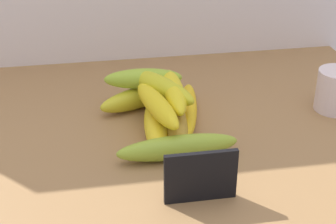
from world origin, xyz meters
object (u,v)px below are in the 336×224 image
banana_3 (176,123)px  banana_6 (161,87)px  banana_1 (188,109)px  banana_5 (156,127)px  banana_8 (174,91)px  banana_9 (143,79)px  banana_7 (157,105)px  banana_4 (178,147)px  chalkboard_sign (201,178)px  banana_0 (139,97)px  banana_2 (168,108)px

banana_3 → banana_6: 8.19cm
banana_1 → banana_5: 9.66cm
banana_5 → banana_6: banana_6 is taller
banana_8 → banana_9: 8.15cm
banana_6 → banana_7: 7.10cm
banana_4 → banana_1: bearing=71.6°
chalkboard_sign → banana_3: chalkboard_sign is taller
banana_4 → banana_8: banana_8 is taller
chalkboard_sign → banana_1: size_ratio=0.53×
banana_1 → banana_8: size_ratio=1.17×
banana_8 → banana_0: bearing=131.1°
banana_8 → banana_6: bearing=136.2°
banana_6 → banana_2: bearing=-33.0°
banana_0 → banana_6: bearing=-51.5°
banana_2 → banana_6: banana_6 is taller
banana_5 → banana_7: (0.31, 0.54, 4.02)cm
banana_0 → banana_4: banana_0 is taller
banana_0 → banana_7: size_ratio=0.99×
banana_9 → banana_0: bearing=169.6°
banana_1 → banana_5: (-7.21, -6.41, 0.43)cm
banana_0 → banana_5: (1.62, -12.02, -0.00)cm
banana_5 → banana_9: bearing=93.5°
chalkboard_sign → banana_0: (-5.43, 31.15, -1.72)cm
banana_0 → banana_8: bearing=-48.9°
banana_2 → banana_3: same height
banana_1 → banana_6: 7.04cm
banana_6 → banana_4: bearing=-87.9°
banana_7 → banana_8: banana_8 is taller
banana_6 → banana_9: bearing=121.9°
chalkboard_sign → banana_7: size_ratio=0.63×
banana_3 → banana_6: bearing=103.4°
banana_6 → banana_3: bearing=-76.6°
banana_3 → banana_0: bearing=114.8°
banana_1 → banana_6: size_ratio=1.19×
banana_4 → banana_5: bearing=109.2°
chalkboard_sign → banana_6: same height
banana_5 → banana_7: bearing=59.6°
banana_5 → chalkboard_sign: bearing=-78.7°
banana_7 → banana_8: size_ratio=0.98×
banana_2 → banana_8: size_ratio=0.85×
banana_3 → banana_8: size_ratio=1.07×
banana_4 → banana_9: bearing=99.8°
chalkboard_sign → banana_7: 20.10cm
banana_9 → banana_4: bearing=-80.2°
banana_5 → banana_9: size_ratio=1.20×
banana_3 → banana_6: (-1.63, 6.85, 4.19)cm
banana_7 → chalkboard_sign: bearing=-79.9°
chalkboard_sign → banana_8: chalkboard_sign is taller
banana_3 → banana_6: banana_6 is taller
banana_2 → banana_7: size_ratio=0.87×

